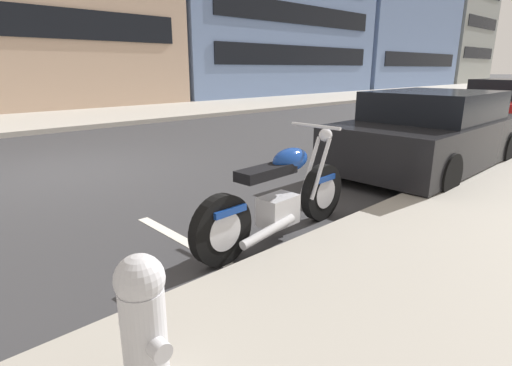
{
  "coord_description": "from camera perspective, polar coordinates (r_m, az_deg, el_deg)",
  "views": [
    {
      "loc": [
        -2.04,
        -7.03,
        1.7
      ],
      "look_at": [
        0.59,
        -4.22,
        0.59
      ],
      "focal_mm": 28.12,
      "sensor_mm": 36.0,
      "label": 1
    }
  ],
  "objects": [
    {
      "name": "parked_car_mid_block",
      "position": [
        7.44,
        23.52,
        6.52
      ],
      "size": [
        4.03,
        1.92,
        1.33
      ],
      "rotation": [
        0.0,
        0.0,
        0.01
      ],
      "color": "black",
      "rests_on": "ground"
    },
    {
      "name": "townhouse_mid_block",
      "position": [
        41.75,
        15.13,
        20.63
      ],
      "size": [
        14.82,
        12.02,
        10.83
      ],
      "color": "#6B84B2",
      "rests_on": "ground"
    },
    {
      "name": "sidewalk_far_curb",
      "position": [
        19.99,
        1.64,
        11.35
      ],
      "size": [
        120.0,
        5.0,
        0.14
      ],
      "primitive_type": "cube",
      "color": "#ADA89E",
      "rests_on": "ground"
    },
    {
      "name": "townhouse_near_left",
      "position": [
        29.14,
        -1.72,
        23.53
      ],
      "size": [
        15.66,
        10.41,
        11.0
      ],
      "color": "#6B84B2",
      "rests_on": "ground"
    },
    {
      "name": "ground_plane",
      "position": [
        7.51,
        -26.25,
        1.27
      ],
      "size": [
        260.0,
        260.0,
        0.0
      ],
      "primitive_type": "plane",
      "color": "#333335"
    },
    {
      "name": "townhouse_corner_block",
      "position": [
        52.52,
        25.01,
        20.81
      ],
      "size": [
        9.39,
        8.66,
        14.67
      ],
      "color": "#939993",
      "rests_on": "ground"
    },
    {
      "name": "fire_hydrant",
      "position": [
        2.11,
        -15.74,
        -18.37
      ],
      "size": [
        0.24,
        0.36,
        0.74
      ],
      "color": "#B7B7BC",
      "rests_on": "sidewalk_near_curb"
    },
    {
      "name": "parking_stall_stripe",
      "position": [
        4.02,
        -8.37,
        -9.12
      ],
      "size": [
        0.12,
        2.2,
        0.01
      ],
      "primitive_type": "cube",
      "color": "silver",
      "rests_on": "ground"
    },
    {
      "name": "parked_motorcycle",
      "position": [
        4.06,
        3.45,
        -2.17
      ],
      "size": [
        2.2,
        0.62,
        1.12
      ],
      "rotation": [
        0.0,
        0.0,
        0.06
      ],
      "color": "black",
      "rests_on": "ground"
    }
  ]
}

